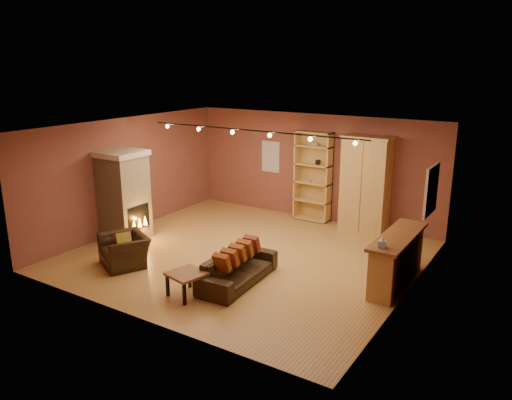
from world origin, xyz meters
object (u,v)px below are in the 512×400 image
Objects in this scene: fireplace at (124,195)px; armchair at (124,245)px; bookcase at (314,175)px; coffee_table at (187,276)px; bar_counter at (397,259)px; armoire at (366,184)px; loveseat at (238,263)px.

armchair is (1.20, -1.18, -0.63)m from fireplace.
bookcase is 3.31× the size of coffee_table.
armchair is (-5.04, -2.10, -0.07)m from bar_counter.
fireplace is 1.79m from armchair.
bar_counter is 2.90× the size of coffee_table.
armchair is at bearing -125.83° from armoire.
bar_counter is at bearing -58.16° from armoire.
bookcase is at bearing 90.96° from coffee_table.
armoire is (1.48, -0.18, -0.01)m from bookcase.
coffee_table is at bearing 151.84° from loveseat.
loveseat is (-0.94, -4.17, -0.81)m from armoire.
armchair is at bearing 99.32° from loveseat.
armchair is at bearing 168.44° from coffee_table.
loveseat reaches higher than coffee_table.
armoire reaches higher than armchair.
fireplace is at bearing 76.96° from loveseat.
bar_counter is at bearing -62.47° from loveseat.
bookcase is 5.33m from armchair.
armchair is at bearing -157.43° from bar_counter.
fireplace is 2.96× the size of coffee_table.
armoire reaches higher than coffee_table.
loveseat is at bearing 65.20° from coffee_table.
bookcase is (3.13, 3.73, 0.15)m from fireplace.
fireplace is 1.02× the size of bar_counter.
bar_counter is (1.63, -2.63, -0.69)m from armoire.
loveseat is 2.73× the size of coffee_table.
loveseat is at bearing 39.25° from armchair.
fireplace reaches higher than coffee_table.
armchair is (-1.93, -4.90, -0.77)m from bookcase.
bar_counter reaches higher than loveseat.
fireplace reaches higher than bar_counter.
bookcase is at bearing 95.08° from armchair.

